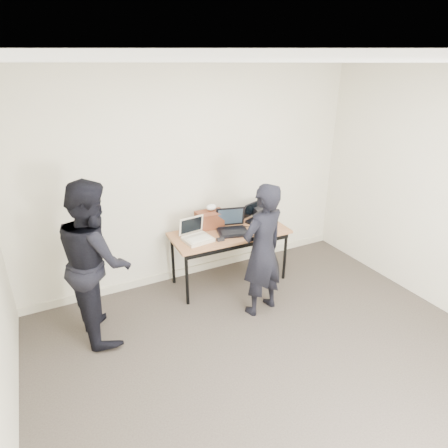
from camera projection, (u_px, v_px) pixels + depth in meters
room at (306, 252)px, 2.90m from camera, size 4.60×4.60×2.80m
desk at (230, 236)px, 4.78m from camera, size 1.52×0.69×0.72m
laptop_beige at (196, 236)px, 4.53m from camera, size 0.37×0.36×0.26m
laptop_center at (232, 226)px, 4.75m from camera, size 0.46×0.45×0.29m
laptop_right at (257, 217)px, 5.07m from camera, size 0.44×0.43×0.25m
leather_satchel at (210, 219)px, 4.81m from camera, size 0.37×0.19×0.25m
tissue at (211, 207)px, 4.77m from camera, size 0.15×0.12×0.08m
equipment_box at (264, 213)px, 5.14m from camera, size 0.28×0.25×0.15m
power_brick at (220, 239)px, 4.52m from camera, size 0.09×0.06×0.03m
cables at (235, 229)px, 4.82m from camera, size 1.14×0.45×0.01m
person_typist at (263, 251)px, 4.15m from camera, size 0.64×0.49×1.56m
person_observer at (96, 261)px, 3.79m from camera, size 0.69×0.87×1.71m
baseboard at (197, 268)px, 5.24m from camera, size 4.50×0.03×0.10m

